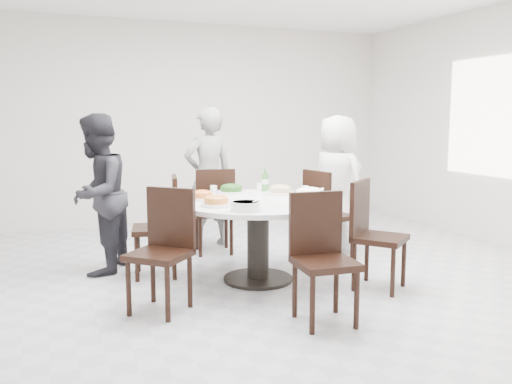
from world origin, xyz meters
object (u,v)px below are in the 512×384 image
object	(u,v)px
beverage_bottle	(265,180)
chair_s	(325,260)
chair_nw	(155,227)
diner_right	(337,184)
chair_ne	(330,214)
chair_sw	(159,252)
diner_middle	(208,177)
diner_left	(97,194)
chair_n	(213,210)
rice_bowl	(310,199)
dining_table	(258,241)
soup_bowl	(246,206)
chair_se	(380,236)

from	to	relation	value
beverage_bottle	chair_s	bearing A→B (deg)	-97.53
chair_nw	chair_s	xyz separation A→B (m)	(0.92, -1.65, 0.00)
chair_s	diner_right	xyz separation A→B (m)	(1.18, 1.89, 0.29)
chair_s	chair_ne	bearing A→B (deg)	64.47
chair_sw	diner_middle	size ratio (longest dim) A/B	0.59
chair_sw	diner_left	distance (m)	1.35
chair_n	chair_sw	xyz separation A→B (m)	(-0.93, -1.62, 0.00)
chair_s	rice_bowl	distance (m)	0.80
dining_table	chair_n	xyz separation A→B (m)	(-0.07, 1.15, 0.10)
chair_ne	rice_bowl	xyz separation A→B (m)	(-0.72, -0.92, 0.34)
chair_nw	soup_bowl	xyz separation A→B (m)	(0.55, -0.96, 0.31)
chair_sw	diner_right	xyz separation A→B (m)	(2.25, 1.21, 0.29)
chair_ne	chair_nw	size ratio (longest dim) A/B	1.00
chair_n	diner_right	size ratio (longest dim) A/B	0.62
rice_bowl	beverage_bottle	xyz separation A→B (m)	(0.00, 0.99, 0.05)
soup_bowl	beverage_bottle	xyz separation A→B (m)	(0.59, 1.00, 0.08)
beverage_bottle	dining_table	bearing A→B (deg)	-118.73
diner_left	rice_bowl	world-z (taller)	diner_left
chair_s	beverage_bottle	world-z (taller)	beverage_bottle
soup_bowl	diner_middle	bearing A→B (deg)	82.21
chair_ne	diner_left	bearing A→B (deg)	69.58
chair_ne	rice_bowl	world-z (taller)	chair_ne
chair_ne	chair_s	size ratio (longest dim) A/B	1.00
dining_table	chair_n	world-z (taller)	chair_n
diner_left	rice_bowl	distance (m)	2.06
chair_s	beverage_bottle	distance (m)	1.74
diner_left	rice_bowl	bearing A→B (deg)	79.17
chair_ne	chair_nw	bearing A→B (deg)	76.77
chair_nw	rice_bowl	bearing A→B (deg)	61.28
chair_n	beverage_bottle	distance (m)	0.81
chair_ne	beverage_bottle	world-z (taller)	beverage_bottle
dining_table	chair_n	bearing A→B (deg)	93.74
chair_se	beverage_bottle	world-z (taller)	beverage_bottle
chair_nw	beverage_bottle	world-z (taller)	beverage_bottle
chair_s	diner_middle	size ratio (longest dim) A/B	0.59
chair_n	soup_bowl	size ratio (longest dim) A/B	3.96
diner_left	chair_s	bearing A→B (deg)	62.82
beverage_bottle	rice_bowl	bearing A→B (deg)	-90.21
diner_left	diner_right	bearing A→B (deg)	115.67
chair_ne	diner_middle	bearing A→B (deg)	33.43
chair_ne	chair_n	distance (m)	1.28
diner_left	rice_bowl	xyz separation A→B (m)	(1.62, -1.26, 0.04)
chair_se	beverage_bottle	xyz separation A→B (m)	(-0.61, 1.15, 0.39)
diner_left	beverage_bottle	distance (m)	1.65
chair_nw	chair_s	bearing A→B (deg)	40.58
chair_ne	chair_nw	distance (m)	1.86
chair_nw	diner_right	bearing A→B (deg)	108.00
chair_ne	diner_middle	world-z (taller)	diner_middle
diner_right	diner_left	size ratio (longest dim) A/B	0.99
soup_bowl	beverage_bottle	world-z (taller)	beverage_bottle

